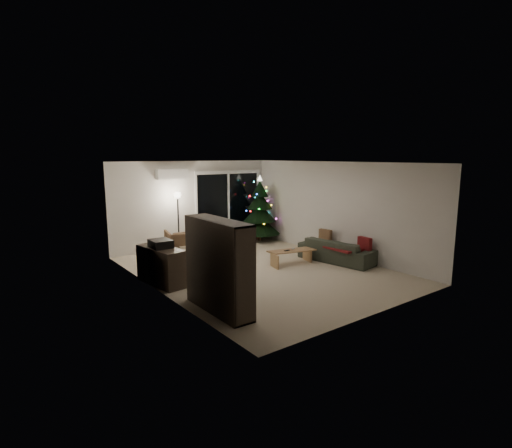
# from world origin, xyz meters

# --- Properties ---
(room) EXTENTS (6.50, 7.51, 2.60)m
(room) POSITION_xyz_m (0.46, 1.49, 1.02)
(room) COLOR beige
(room) RESTS_ON ground
(bookshelf) EXTENTS (0.43, 1.61, 1.60)m
(bookshelf) POSITION_xyz_m (-2.25, -1.52, 0.80)
(bookshelf) COLOR black
(bookshelf) RESTS_ON floor
(media_cabinet) EXTENTS (0.64, 1.30, 0.78)m
(media_cabinet) POSITION_xyz_m (-2.25, 0.44, 0.39)
(media_cabinet) COLOR black
(media_cabinet) RESTS_ON floor
(stereo) EXTENTS (0.39, 0.47, 0.17)m
(stereo) POSITION_xyz_m (-2.25, 0.44, 0.86)
(stereo) COLOR black
(stereo) RESTS_ON media_cabinet
(armchair) EXTENTS (0.98, 1.00, 0.76)m
(armchair) POSITION_xyz_m (-0.95, 2.08, 0.38)
(armchair) COLOR brown
(armchair) RESTS_ON floor
(ottoman) EXTENTS (0.50, 0.50, 0.41)m
(ottoman) POSITION_xyz_m (-0.97, 1.90, 0.20)
(ottoman) COLOR #F5E6BE
(ottoman) RESTS_ON floor
(cardboard_box_a) EXTENTS (0.43, 0.35, 0.28)m
(cardboard_box_a) POSITION_xyz_m (-1.18, 1.04, 0.14)
(cardboard_box_a) COLOR beige
(cardboard_box_a) RESTS_ON floor
(cardboard_box_b) EXTENTS (0.46, 0.42, 0.27)m
(cardboard_box_b) POSITION_xyz_m (-0.26, 0.78, 0.13)
(cardboard_box_b) COLOR beige
(cardboard_box_b) RESTS_ON floor
(side_table) EXTENTS (0.51, 0.51, 0.52)m
(side_table) POSITION_xyz_m (-0.10, 2.06, 0.26)
(side_table) COLOR black
(side_table) RESTS_ON floor
(floor_lamp) EXTENTS (0.26, 0.26, 1.61)m
(floor_lamp) POSITION_xyz_m (-0.70, 2.83, 0.81)
(floor_lamp) COLOR black
(floor_lamp) RESTS_ON floor
(sofa) EXTENTS (1.06, 2.04, 0.57)m
(sofa) POSITION_xyz_m (2.05, -0.52, 0.28)
(sofa) COLOR black
(sofa) RESTS_ON floor
(sofa_throw) EXTENTS (0.61, 1.40, 0.05)m
(sofa_throw) POSITION_xyz_m (1.95, -0.52, 0.41)
(sofa_throw) COLOR maroon
(sofa_throw) RESTS_ON sofa
(cushion_a) EXTENTS (0.14, 0.38, 0.37)m
(cushion_a) POSITION_xyz_m (2.30, 0.13, 0.51)
(cushion_a) COLOR brown
(cushion_a) RESTS_ON sofa
(cushion_b) EXTENTS (0.14, 0.38, 0.37)m
(cushion_b) POSITION_xyz_m (2.30, -1.17, 0.51)
(cushion_b) COLOR maroon
(cushion_b) RESTS_ON sofa
(coffee_table) EXTENTS (1.20, 0.65, 0.36)m
(coffee_table) POSITION_xyz_m (0.94, -0.03, 0.18)
(coffee_table) COLOR #A58150
(coffee_table) RESTS_ON floor
(remote_a) EXTENTS (0.14, 0.04, 0.02)m
(remote_a) POSITION_xyz_m (0.79, -0.03, 0.37)
(remote_a) COLOR black
(remote_a) RESTS_ON coffee_table
(remote_b) EXTENTS (0.14, 0.08, 0.02)m
(remote_b) POSITION_xyz_m (1.04, 0.02, 0.37)
(remote_b) COLOR slate
(remote_b) RESTS_ON coffee_table
(christmas_tree) EXTENTS (1.69, 1.69, 2.06)m
(christmas_tree) POSITION_xyz_m (1.99, 2.65, 1.03)
(christmas_tree) COLOR black
(christmas_tree) RESTS_ON floor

